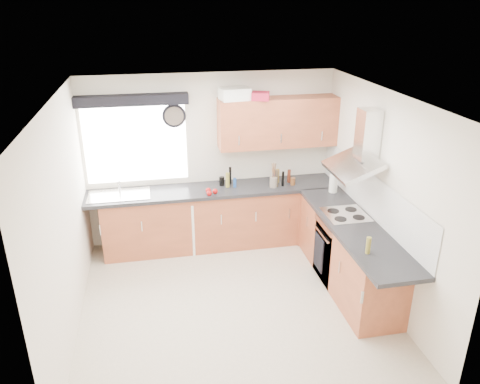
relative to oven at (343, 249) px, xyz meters
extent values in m
plane|color=beige|center=(-1.50, -0.30, -0.42)|extent=(3.60, 3.60, 0.00)
cube|color=white|center=(-1.50, -0.30, 2.08)|extent=(3.60, 3.60, 0.02)
cube|color=silver|center=(-1.50, 1.50, 0.82)|extent=(3.60, 0.02, 2.50)
cube|color=silver|center=(-1.50, -2.10, 0.82)|extent=(3.60, 0.02, 2.50)
cube|color=silver|center=(-3.30, -0.30, 0.82)|extent=(0.02, 3.60, 2.50)
cube|color=silver|center=(0.30, -0.30, 0.82)|extent=(0.02, 3.60, 2.50)
cube|color=white|center=(-2.55, 1.49, 1.12)|extent=(1.40, 0.02, 1.10)
cube|color=black|center=(-2.55, 1.40, 1.76)|extent=(1.50, 0.18, 0.14)
cube|color=white|center=(0.29, 0.00, 0.75)|extent=(0.01, 3.00, 0.54)
cube|color=brown|center=(-1.60, 1.21, 0.01)|extent=(3.00, 0.58, 0.86)
cube|color=brown|center=(0.00, 1.20, 0.01)|extent=(0.60, 0.60, 0.86)
cube|color=brown|center=(0.01, -0.15, 0.01)|extent=(0.58, 2.10, 0.86)
cube|color=black|center=(-1.50, 1.20, 0.46)|extent=(3.60, 0.62, 0.05)
cube|color=black|center=(0.00, -0.30, 0.46)|extent=(0.62, 2.42, 0.05)
cube|color=black|center=(0.00, 0.00, 0.00)|extent=(0.56, 0.58, 0.85)
cube|color=silver|center=(0.00, 0.00, 0.49)|extent=(0.52, 0.52, 0.01)
cube|color=brown|center=(-0.55, 1.32, 1.38)|extent=(1.70, 0.35, 0.70)
cube|color=white|center=(-1.65, 1.22, -0.03)|extent=(0.63, 0.61, 0.79)
cylinder|color=black|center=(-2.00, 1.46, 1.50)|extent=(0.33, 0.04, 0.33)
cube|color=white|center=(-1.18, 1.30, 1.81)|extent=(0.43, 0.34, 0.16)
cube|color=#A4182F|center=(-0.83, 1.22, 1.78)|extent=(0.28, 0.26, 0.11)
cylinder|color=#77695C|center=(-0.65, 1.09, 0.56)|extent=(0.12, 0.12, 0.15)
cylinder|color=white|center=(0.12, 0.75, 0.61)|extent=(0.14, 0.14, 0.25)
cylinder|color=#532011|center=(-0.38, 1.23, 0.58)|extent=(0.05, 0.05, 0.19)
cylinder|color=black|center=(-1.37, 1.29, 0.55)|extent=(0.07, 0.07, 0.13)
cylinder|color=black|center=(-0.51, 1.10, 0.59)|extent=(0.04, 0.04, 0.22)
cylinder|color=#3D3222|center=(-0.60, 1.10, 0.61)|extent=(0.05, 0.05, 0.24)
cylinder|color=olive|center=(-1.30, 1.21, 0.59)|extent=(0.06, 0.06, 0.22)
cylinder|color=#141445|center=(-0.58, 1.29, 0.57)|extent=(0.06, 0.06, 0.18)
cylinder|color=black|center=(-1.24, 1.34, 0.61)|extent=(0.04, 0.04, 0.25)
cylinder|color=#1D458E|center=(-1.20, 1.19, 0.55)|extent=(0.05, 0.05, 0.14)
cylinder|color=brown|center=(-0.35, 1.12, 0.54)|extent=(0.07, 0.07, 0.11)
cylinder|color=brown|center=(-0.55, 1.26, 0.59)|extent=(0.05, 0.05, 0.20)
cylinder|color=olive|center=(-0.15, -0.93, 0.58)|extent=(0.05, 0.05, 0.19)
camera|label=1|loc=(-2.33, -4.95, 3.03)|focal=35.00mm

